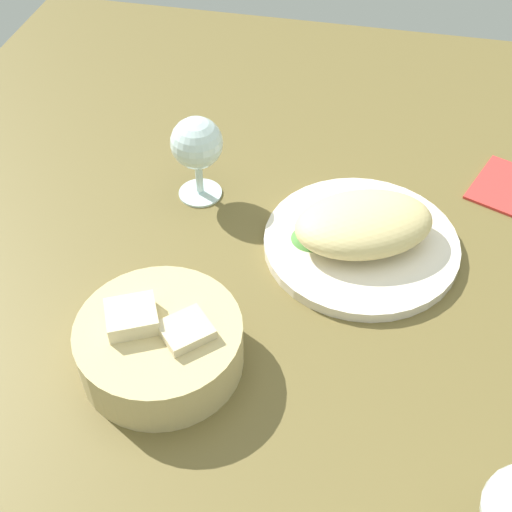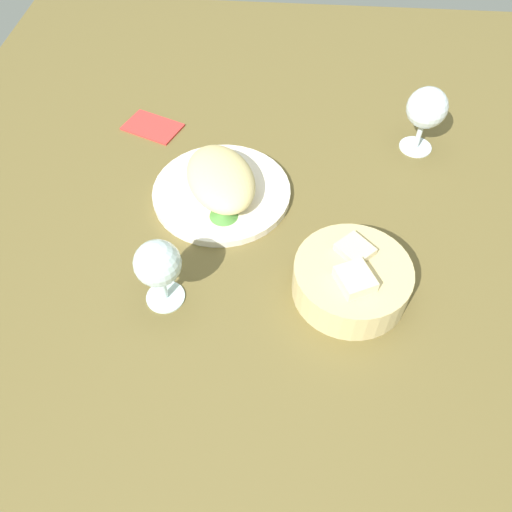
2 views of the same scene
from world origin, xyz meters
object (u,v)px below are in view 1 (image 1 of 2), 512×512
wine_glass_near (197,146)px  plate (361,244)px  bread_basket (160,343)px  folded_napkin (503,184)px

wine_glass_near → plate: bearing=165.5°
plate → bread_basket: (18.98, 21.95, 2.39)cm
wine_glass_near → folded_napkin: (-40.30, -10.39, -7.52)cm
bread_basket → folded_napkin: bearing=-134.0°
plate → folded_napkin: (-17.82, -16.22, -0.30)cm
plate → bread_basket: bread_basket is taller
plate → folded_napkin: size_ratio=2.21×
bread_basket → wine_glass_near: size_ratio=1.47×
plate → wine_glass_near: bearing=-14.5°
bread_basket → wine_glass_near: 28.41cm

